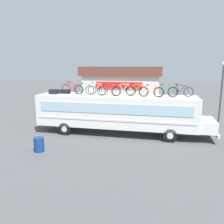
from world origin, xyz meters
TOP-DOWN VIEW (x-y plane):
  - ground_plane at (0.00, 0.00)m, footprint 120.00×120.00m
  - bus at (0.20, -0.00)m, footprint 13.06×2.61m
  - luggage_bag_1 at (-4.90, -0.16)m, footprint 0.64×0.52m
  - luggage_bag_2 at (-4.20, 0.36)m, footprint 0.75×0.51m
  - rooftop_bicycle_1 at (-3.48, 0.10)m, footprint 1.75×0.44m
  - rooftop_bicycle_2 at (-2.43, 0.24)m, footprint 1.71×0.44m
  - rooftop_bicycle_3 at (-1.51, 0.10)m, footprint 1.75×0.44m
  - rooftop_bicycle_4 at (-0.48, -0.34)m, footprint 1.74×0.44m
  - rooftop_bicycle_5 at (0.61, -0.10)m, footprint 1.77×0.44m
  - rooftop_bicycle_6 at (1.51, 0.42)m, footprint 1.68×0.44m
  - rooftop_bicycle_7 at (2.61, -0.35)m, footprint 1.75×0.44m
  - rooftop_bicycle_8 at (3.59, -0.12)m, footprint 1.70×0.44m
  - rooftop_bicycle_9 at (4.63, 0.41)m, footprint 1.77×0.44m
  - roadside_building at (-2.00, 15.41)m, footprint 10.64×8.07m
  - trash_bin at (-3.80, -4.62)m, footprint 0.60×0.60m
  - street_lamp at (8.63, 5.78)m, footprint 0.39×0.39m

SIDE VIEW (x-z plane):
  - ground_plane at x=0.00m, z-range 0.00..0.00m
  - trash_bin at x=-3.80m, z-range 0.00..0.88m
  - bus at x=0.20m, z-range 0.28..3.23m
  - roadside_building at x=-2.00m, z-range 0.07..5.07m
  - luggage_bag_2 at x=-4.20m, z-range 2.95..3.26m
  - luggage_bag_1 at x=-4.90m, z-range 2.95..3.31m
  - rooftop_bicycle_4 at x=-0.48m, z-range 2.88..3.75m
  - rooftop_bicycle_2 at x=-2.43m, z-range 2.88..3.75m
  - rooftop_bicycle_7 at x=2.61m, z-range 2.88..3.77m
  - rooftop_bicycle_6 at x=1.51m, z-range 2.88..3.78m
  - rooftop_bicycle_9 at x=4.63m, z-range 2.88..3.78m
  - rooftop_bicycle_8 at x=3.59m, z-range 2.87..3.80m
  - rooftop_bicycle_3 at x=-1.51m, z-range 2.87..3.80m
  - rooftop_bicycle_5 at x=0.61m, z-range 2.87..3.81m
  - rooftop_bicycle_1 at x=-3.48m, z-range 2.87..3.85m
  - street_lamp at x=8.63m, z-range 0.85..6.33m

